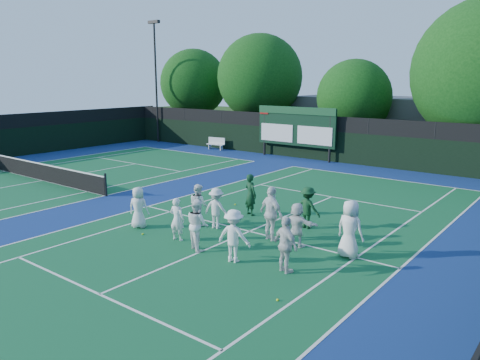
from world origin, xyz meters
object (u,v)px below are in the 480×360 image
Objects in this scene: tennis_net at (42,172)px; coach_left at (251,195)px; scoreboard at (296,127)px; bench at (216,143)px.

coach_left reaches higher than tennis_net.
scoreboard reaches higher than bench.
coach_left is at bearing -44.70° from bench.
scoreboard is at bearing 1.78° from bench.
scoreboard reaches higher than coach_left.
scoreboard is 7.21m from bench.
tennis_net is at bearing -115.60° from scoreboard.
coach_left is (12.76, 1.72, 0.36)m from tennis_net.
scoreboard is 0.53× the size of tennis_net.
coach_left is at bearing 7.67° from tennis_net.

